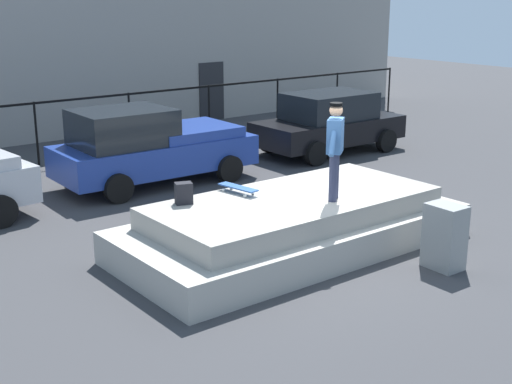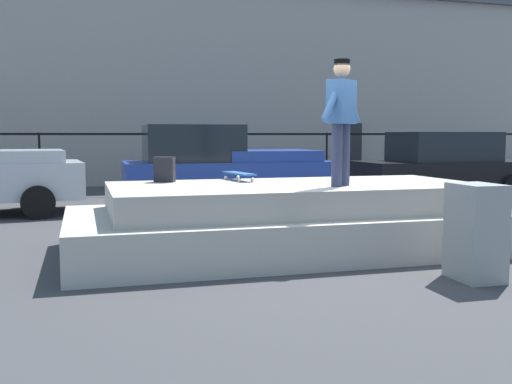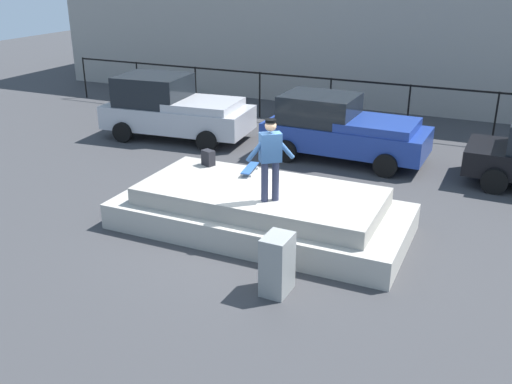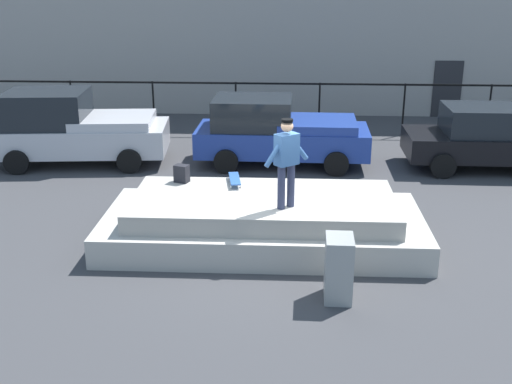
# 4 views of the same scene
# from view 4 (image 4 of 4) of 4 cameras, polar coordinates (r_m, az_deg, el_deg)

# --- Properties ---
(ground_plane) EXTENTS (60.00, 60.00, 0.00)m
(ground_plane) POSITION_cam_4_polar(r_m,az_deg,el_deg) (12.26, 1.10, -5.04)
(ground_plane) COLOR #38383A
(concrete_ledge) EXTENTS (6.18, 2.86, 0.92)m
(concrete_ledge) POSITION_cam_4_polar(r_m,az_deg,el_deg) (12.39, 0.64, -2.65)
(concrete_ledge) COLOR #ADA89E
(concrete_ledge) RESTS_ON ground_plane
(skateboarder) EXTENTS (0.82, 0.67, 1.66)m
(skateboarder) POSITION_cam_4_polar(r_m,az_deg,el_deg) (11.40, 2.76, 3.11)
(skateboarder) COLOR #2D334C
(skateboarder) RESTS_ON concrete_ledge
(skateboard) EXTENTS (0.32, 0.84, 0.12)m
(skateboard) POSITION_cam_4_polar(r_m,az_deg,el_deg) (12.94, -1.93, 1.19)
(skateboard) COLOR #264C8C
(skateboard) RESTS_ON concrete_ledge
(backpack) EXTENTS (0.33, 0.28, 0.36)m
(backpack) POSITION_cam_4_polar(r_m,az_deg,el_deg) (13.10, -6.68, 1.65)
(backpack) COLOR black
(backpack) RESTS_ON concrete_ledge
(car_silver_pickup_near) EXTENTS (4.84, 2.52, 1.98)m
(car_silver_pickup_near) POSITION_cam_4_polar(r_m,az_deg,el_deg) (18.03, -16.09, 5.53)
(car_silver_pickup_near) COLOR #B7B7BC
(car_silver_pickup_near) RESTS_ON ground_plane
(car_blue_pickup_mid) EXTENTS (4.65, 2.20, 1.82)m
(car_blue_pickup_mid) POSITION_cam_4_polar(r_m,az_deg,el_deg) (17.23, 1.89, 5.45)
(car_blue_pickup_mid) COLOR navy
(car_blue_pickup_mid) RESTS_ON ground_plane
(car_black_sedan_far) EXTENTS (4.30, 2.16, 1.67)m
(car_black_sedan_far) POSITION_cam_4_polar(r_m,az_deg,el_deg) (17.94, 20.09, 4.64)
(car_black_sedan_far) COLOR black
(car_black_sedan_far) RESTS_ON ground_plane
(utility_box) EXTENTS (0.45, 0.61, 1.07)m
(utility_box) POSITION_cam_4_polar(r_m,az_deg,el_deg) (10.34, 7.42, -6.81)
(utility_box) COLOR gray
(utility_box) RESTS_ON ground_plane
(fence_row) EXTENTS (24.06, 0.06, 1.66)m
(fence_row) POSITION_cam_4_polar(r_m,az_deg,el_deg) (20.44, 1.94, 8.58)
(fence_row) COLOR black
(fence_row) RESTS_ON ground_plane
(warehouse_building) EXTENTS (30.50, 8.29, 6.66)m
(warehouse_building) POSITION_cam_4_polar(r_m,az_deg,el_deg) (26.83, 2.28, 15.76)
(warehouse_building) COLOR gray
(warehouse_building) RESTS_ON ground_plane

